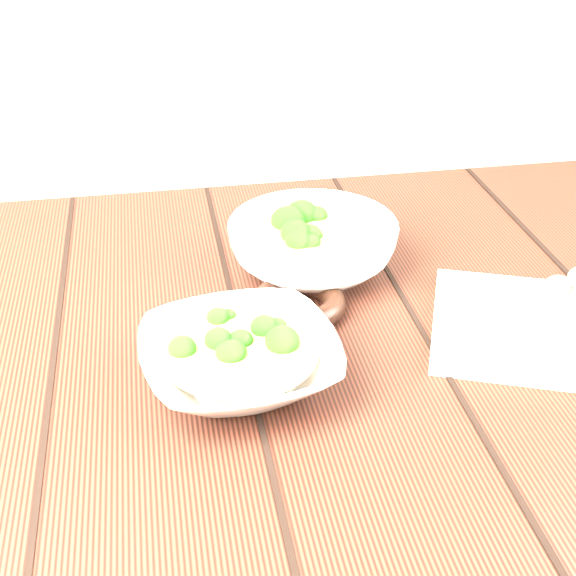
{
  "coord_description": "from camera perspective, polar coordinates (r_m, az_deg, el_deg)",
  "views": [
    {
      "loc": [
        -0.1,
        -0.74,
        1.25
      ],
      "look_at": [
        0.03,
        0.0,
        0.8
      ],
      "focal_mm": 50.0,
      "sensor_mm": 36.0,
      "label": 1
    }
  ],
  "objects": [
    {
      "name": "napkin",
      "position": [
        0.93,
        17.89,
        -2.83
      ],
      "size": [
        0.3,
        0.28,
        0.01
      ],
      "primitive_type": "cube",
      "rotation": [
        0.0,
        0.0,
        -0.38
      ],
      "color": "beige",
      "rests_on": "table"
    },
    {
      "name": "spoon_right",
      "position": [
        0.99,
        19.72,
        -0.28
      ],
      "size": [
        0.14,
        0.17,
        0.01
      ],
      "color": "#AEA799",
      "rests_on": "napkin"
    },
    {
      "name": "spoon_left",
      "position": [
        0.96,
        18.05,
        -0.96
      ],
      "size": [
        0.14,
        0.17,
        0.01
      ],
      "color": "#AEA799",
      "rests_on": "napkin"
    },
    {
      "name": "soup_bowl_front",
      "position": [
        0.81,
        -3.44,
        -5.08
      ],
      "size": [
        0.22,
        0.22,
        0.06
      ],
      "color": "white",
      "rests_on": "table"
    },
    {
      "name": "table",
      "position": [
        0.97,
        -2.04,
        -8.88
      ],
      "size": [
        1.2,
        0.8,
        0.75
      ],
      "color": "black",
      "rests_on": "ground"
    },
    {
      "name": "trivet",
      "position": [
        0.92,
        0.75,
        -1.06
      ],
      "size": [
        0.13,
        0.13,
        0.03
      ],
      "primitive_type": "torus",
      "rotation": [
        0.0,
        0.0,
        -0.24
      ],
      "color": "black",
      "rests_on": "table"
    },
    {
      "name": "soup_bowl_back",
      "position": [
        0.99,
        1.76,
        3.05
      ],
      "size": [
        0.22,
        0.22,
        0.08
      ],
      "color": "white",
      "rests_on": "table"
    }
  ]
}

